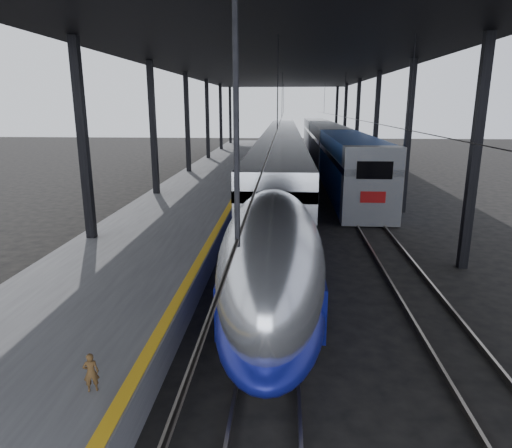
{
  "coord_description": "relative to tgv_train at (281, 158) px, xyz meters",
  "views": [
    {
      "loc": [
        2.33,
        -13.08,
        6.42
      ],
      "look_at": [
        1.25,
        3.82,
        2.0
      ],
      "focal_mm": 32.0,
      "sensor_mm": 36.0,
      "label": 1
    }
  ],
  "objects": [
    {
      "name": "child",
      "position": [
        -3.37,
        -31.79,
        -0.59
      ],
      "size": [
        0.34,
        0.28,
        0.81
      ],
      "primitive_type": "imported",
      "rotation": [
        0.0,
        0.0,
        3.49
      ],
      "color": "#50371A",
      "rests_on": "platform"
    },
    {
      "name": "yellow_strip",
      "position": [
        -2.7,
        -6.32,
        -0.99
      ],
      "size": [
        0.3,
        80.0,
        0.01
      ],
      "primitive_type": "cube",
      "color": "gold",
      "rests_on": "platform"
    },
    {
      "name": "tgv_train",
      "position": [
        0.0,
        0.0,
        0.0
      ],
      "size": [
        2.98,
        65.2,
        4.28
      ],
      "color": "silver",
      "rests_on": "ground"
    },
    {
      "name": "second_train",
      "position": [
        5.0,
        11.97,
        0.19
      ],
      "size": [
        3.13,
        56.05,
        4.31
      ],
      "color": "navy",
      "rests_on": "ground"
    },
    {
      "name": "platform",
      "position": [
        -5.5,
        -6.32,
        -1.5
      ],
      "size": [
        6.0,
        80.0,
        1.0
      ],
      "primitive_type": "cube",
      "color": "#4C4C4F",
      "rests_on": "ground"
    },
    {
      "name": "canopy",
      "position": [
        -0.1,
        -6.32,
        7.12
      ],
      "size": [
        18.0,
        75.0,
        9.47
      ],
      "color": "black",
      "rests_on": "ground"
    },
    {
      "name": "ground",
      "position": [
        -2.0,
        -26.32,
        -2.0
      ],
      "size": [
        160.0,
        160.0,
        0.0
      ],
      "primitive_type": "plane",
      "color": "black",
      "rests_on": "ground"
    },
    {
      "name": "rails",
      "position": [
        2.5,
        -6.32,
        -1.92
      ],
      "size": [
        6.52,
        80.0,
        0.16
      ],
      "color": "slate",
      "rests_on": "ground"
    }
  ]
}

